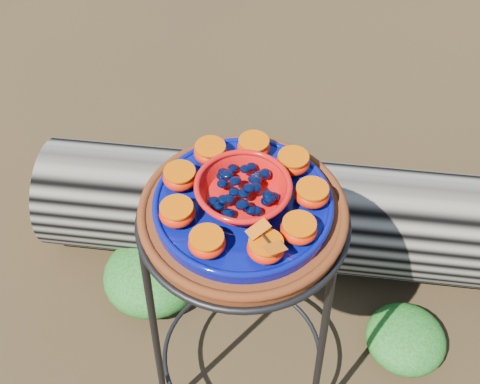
# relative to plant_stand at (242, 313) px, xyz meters

# --- Properties ---
(ground) EXTENTS (60.00, 60.00, 0.00)m
(ground) POSITION_rel_plant_stand_xyz_m (0.00, 0.00, -0.35)
(ground) COLOR #2F2515
(plant_stand) EXTENTS (0.44, 0.44, 0.70)m
(plant_stand) POSITION_rel_plant_stand_xyz_m (0.00, 0.00, 0.00)
(plant_stand) COLOR black
(plant_stand) RESTS_ON ground
(terracotta_saucer) EXTENTS (0.38, 0.38, 0.03)m
(terracotta_saucer) POSITION_rel_plant_stand_xyz_m (0.00, 0.00, 0.37)
(terracotta_saucer) COLOR #4C230C
(terracotta_saucer) RESTS_ON plant_stand
(cobalt_plate) EXTENTS (0.33, 0.33, 0.02)m
(cobalt_plate) POSITION_rel_plant_stand_xyz_m (0.00, 0.00, 0.39)
(cobalt_plate) COLOR #000962
(cobalt_plate) RESTS_ON terracotta_saucer
(red_bowl) EXTENTS (0.16, 0.16, 0.05)m
(red_bowl) POSITION_rel_plant_stand_xyz_m (0.00, 0.00, 0.43)
(red_bowl) COLOR red
(red_bowl) RESTS_ON cobalt_plate
(glass_gems) EXTENTS (0.13, 0.13, 0.02)m
(glass_gems) POSITION_rel_plant_stand_xyz_m (0.00, 0.00, 0.46)
(glass_gems) COLOR black
(glass_gems) RESTS_ON red_bowl
(orange_half_0) EXTENTS (0.06, 0.06, 0.03)m
(orange_half_0) POSITION_rel_plant_stand_xyz_m (0.05, -0.11, 0.42)
(orange_half_0) COLOR red
(orange_half_0) RESTS_ON cobalt_plate
(orange_half_1) EXTENTS (0.06, 0.06, 0.03)m
(orange_half_1) POSITION_rel_plant_stand_xyz_m (0.10, -0.07, 0.42)
(orange_half_1) COLOR red
(orange_half_1) RESTS_ON cobalt_plate
(orange_half_2) EXTENTS (0.06, 0.06, 0.03)m
(orange_half_2) POSITION_rel_plant_stand_xyz_m (0.12, 0.02, 0.42)
(orange_half_2) COLOR red
(orange_half_2) RESTS_ON cobalt_plate
(orange_half_3) EXTENTS (0.06, 0.06, 0.03)m
(orange_half_3) POSITION_rel_plant_stand_xyz_m (0.08, 0.09, 0.42)
(orange_half_3) COLOR red
(orange_half_3) RESTS_ON cobalt_plate
(orange_half_4) EXTENTS (0.06, 0.06, 0.03)m
(orange_half_4) POSITION_rel_plant_stand_xyz_m (0.01, 0.12, 0.42)
(orange_half_4) COLOR red
(orange_half_4) RESTS_ON cobalt_plate
(orange_half_5) EXTENTS (0.06, 0.06, 0.03)m
(orange_half_5) POSITION_rel_plant_stand_xyz_m (-0.07, 0.10, 0.42)
(orange_half_5) COLOR red
(orange_half_5) RESTS_ON cobalt_plate
(orange_half_6) EXTENTS (0.06, 0.06, 0.03)m
(orange_half_6) POSITION_rel_plant_stand_xyz_m (-0.12, 0.03, 0.42)
(orange_half_6) COLOR red
(orange_half_6) RESTS_ON cobalt_plate
(orange_half_7) EXTENTS (0.06, 0.06, 0.03)m
(orange_half_7) POSITION_rel_plant_stand_xyz_m (-0.11, -0.06, 0.42)
(orange_half_7) COLOR red
(orange_half_7) RESTS_ON cobalt_plate
(orange_half_8) EXTENTS (0.06, 0.06, 0.03)m
(orange_half_8) POSITION_rel_plant_stand_xyz_m (-0.05, -0.11, 0.42)
(orange_half_8) COLOR red
(orange_half_8) RESTS_ON cobalt_plate
(butterfly) EXTENTS (0.10, 0.09, 0.01)m
(butterfly) POSITION_rel_plant_stand_xyz_m (0.05, -0.11, 0.44)
(butterfly) COLOR #C44E08
(butterfly) RESTS_ON orange_half_0
(driftwood_log) EXTENTS (1.77, 0.47, 0.33)m
(driftwood_log) POSITION_rel_plant_stand_xyz_m (0.23, 0.46, -0.18)
(driftwood_log) COLOR black
(driftwood_log) RESTS_ON ground
(foliage_left) EXTENTS (0.29, 0.29, 0.15)m
(foliage_left) POSITION_rel_plant_stand_xyz_m (-0.30, 0.26, -0.28)
(foliage_left) COLOR #0D440E
(foliage_left) RESTS_ON ground
(foliage_right) EXTENTS (0.22, 0.22, 0.11)m
(foliage_right) POSITION_rel_plant_stand_xyz_m (0.44, 0.14, -0.29)
(foliage_right) COLOR #0D440E
(foliage_right) RESTS_ON ground
(foliage_back) EXTENTS (0.29, 0.29, 0.15)m
(foliage_back) POSITION_rel_plant_stand_xyz_m (-0.15, 0.47, -0.28)
(foliage_back) COLOR #0D440E
(foliage_back) RESTS_ON ground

